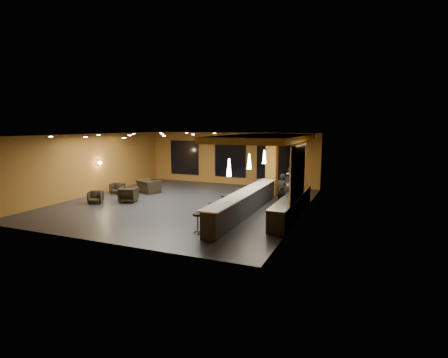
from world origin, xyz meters
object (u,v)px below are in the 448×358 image
at_px(bar_counter, 245,203).
at_px(bar_stool_4, 252,190).
at_px(bar_stool_1, 213,210).
at_px(armchair_c, 117,188).
at_px(armchair_d, 149,186).
at_px(pendant_0, 229,167).
at_px(staff_b, 293,188).
at_px(pendant_2, 264,157).
at_px(staff_c, 291,184).
at_px(column, 272,165).
at_px(bar_stool_2, 225,202).
at_px(armchair_a, 96,197).
at_px(prep_counter, 292,206).
at_px(bar_stool_3, 240,194).
at_px(staff_a, 282,190).
at_px(armchair_b, 128,195).
at_px(pendant_1, 249,161).
at_px(bar_stool_0, 198,221).

relative_size(bar_counter, bar_stool_4, 10.69).
height_order(bar_counter, bar_stool_4, bar_counter).
bearing_deg(bar_stool_1, armchair_c, 155.37).
bearing_deg(armchair_d, pendant_0, 168.07).
relative_size(pendant_0, staff_b, 0.46).
xyz_separation_m(pendant_2, staff_c, (1.36, 0.45, -1.43)).
bearing_deg(armchair_c, column, 14.29).
relative_size(column, staff_c, 1.91).
bearing_deg(bar_stool_2, armchair_a, -174.56).
distance_m(staff_c, armchair_d, 8.39).
bearing_deg(pendant_0, bar_stool_2, 116.23).
distance_m(prep_counter, bar_stool_4, 4.03).
xyz_separation_m(staff_c, bar_stool_1, (-2.11, -5.30, -0.38)).
bearing_deg(staff_b, bar_stool_3, -169.68).
bearing_deg(column, armchair_d, -164.23).
distance_m(bar_counter, bar_stool_2, 0.93).
relative_size(bar_stool_2, bar_stool_3, 1.02).
xyz_separation_m(staff_a, bar_stool_3, (-2.00, -0.62, -0.27)).
xyz_separation_m(staff_a, armchair_b, (-7.57, -2.27, -0.40)).
height_order(bar_counter, armchair_a, bar_counter).
relative_size(pendant_0, pendant_1, 1.00).
xyz_separation_m(prep_counter, bar_stool_0, (-2.71, -3.84, 0.05)).
height_order(staff_a, armchair_d, staff_a).
distance_m(armchair_d, bar_stool_2, 6.66).
distance_m(bar_counter, armchair_d, 7.45).
height_order(pendant_1, bar_stool_3, pendant_1).
relative_size(staff_c, bar_stool_2, 2.19).
relative_size(column, staff_a, 2.20).
distance_m(armchair_a, armchair_c, 2.59).
distance_m(pendant_0, armchair_c, 9.49).
height_order(staff_a, bar_stool_2, staff_a).
distance_m(staff_b, armchair_d, 8.48).
relative_size(prep_counter, bar_stool_2, 7.16).
height_order(column, armchair_d, column).
distance_m(bar_counter, armchair_c, 8.67).
bearing_deg(bar_stool_1, staff_b, 66.76).
relative_size(pendant_1, bar_stool_3, 0.85).
height_order(staff_b, bar_stool_2, staff_b).
bearing_deg(armchair_d, bar_stool_0, 158.02).
height_order(pendant_1, staff_a, pendant_1).
bearing_deg(staff_c, bar_stool_3, -138.25).
relative_size(prep_counter, bar_stool_0, 8.00).
bearing_deg(pendant_2, bar_stool_1, -98.74).
distance_m(bar_counter, prep_counter, 2.06).
relative_size(pendant_0, armchair_c, 1.02).
xyz_separation_m(bar_counter, staff_c, (1.36, 3.45, 0.42)).
bearing_deg(armchair_d, bar_counter, -179.01).
height_order(staff_a, bar_stool_3, staff_a).
height_order(pendant_2, bar_stool_0, pendant_2).
distance_m(armchair_d, bar_stool_4, 6.25).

